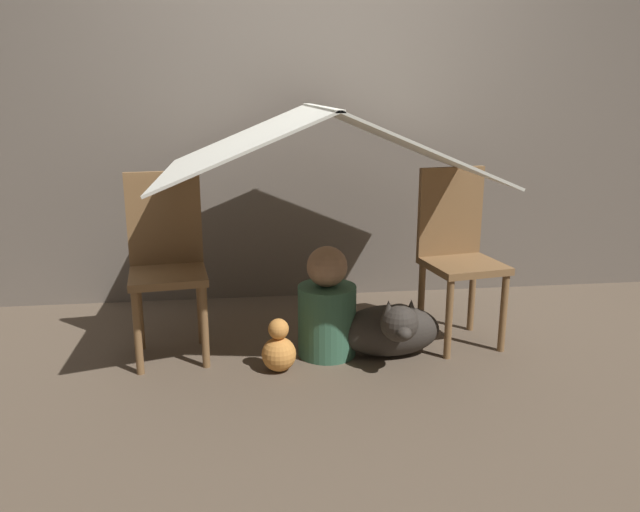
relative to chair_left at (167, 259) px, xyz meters
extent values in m
plane|color=brown|center=(0.75, -0.14, -0.49)|extent=(8.80, 8.80, 0.00)
cube|color=#6B6056|center=(0.75, 0.85, 0.76)|extent=(7.00, 0.05, 2.50)
cylinder|color=brown|center=(-0.12, -0.24, -0.29)|extent=(0.04, 0.04, 0.41)
cylinder|color=brown|center=(0.18, -0.20, -0.29)|extent=(0.04, 0.04, 0.41)
cylinder|color=brown|center=(-0.16, 0.06, -0.29)|extent=(0.04, 0.04, 0.41)
cylinder|color=brown|center=(0.14, 0.10, -0.29)|extent=(0.04, 0.04, 0.41)
cube|color=brown|center=(0.01, -0.07, -0.07)|extent=(0.40, 0.40, 0.04)
cube|color=brown|center=(-0.01, 0.09, 0.18)|extent=(0.36, 0.08, 0.46)
cylinder|color=brown|center=(1.36, -0.25, -0.29)|extent=(0.04, 0.04, 0.41)
cylinder|color=brown|center=(1.66, -0.19, -0.29)|extent=(0.04, 0.04, 0.41)
cylinder|color=brown|center=(1.31, 0.05, -0.29)|extent=(0.04, 0.04, 0.41)
cylinder|color=brown|center=(1.61, 0.11, -0.29)|extent=(0.04, 0.04, 0.41)
cube|color=brown|center=(1.49, -0.07, -0.07)|extent=(0.42, 0.42, 0.04)
cube|color=brown|center=(1.46, 0.09, 0.18)|extent=(0.36, 0.09, 0.46)
cube|color=silver|center=(0.38, -0.07, 0.57)|extent=(0.74, 1.24, 0.32)
cube|color=silver|center=(1.12, -0.07, 0.57)|extent=(0.74, 1.24, 0.32)
cube|color=silver|center=(0.75, -0.07, 0.72)|extent=(0.04, 1.24, 0.01)
cylinder|color=#38664C|center=(0.78, -0.12, -0.31)|extent=(0.29, 0.29, 0.36)
sphere|color=#9E7556|center=(0.78, -0.12, -0.03)|extent=(0.20, 0.20, 0.20)
ellipsoid|color=#332D28|center=(1.08, -0.17, -0.36)|extent=(0.51, 0.24, 0.26)
sphere|color=#332D28|center=(1.08, -0.36, -0.25)|extent=(0.18, 0.18, 0.18)
ellipsoid|color=#332D28|center=(1.08, -0.44, -0.27)|extent=(0.07, 0.09, 0.06)
cone|color=#332D28|center=(1.03, -0.36, -0.18)|extent=(0.06, 0.06, 0.08)
cone|color=#332D28|center=(1.14, -0.36, -0.18)|extent=(0.06, 0.06, 0.08)
sphere|color=#D88C3F|center=(0.52, -0.28, -0.41)|extent=(0.16, 0.16, 0.16)
sphere|color=#D88C3F|center=(0.52, -0.28, -0.28)|extent=(0.10, 0.10, 0.10)
camera|label=1|loc=(0.38, -3.01, 0.80)|focal=35.00mm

